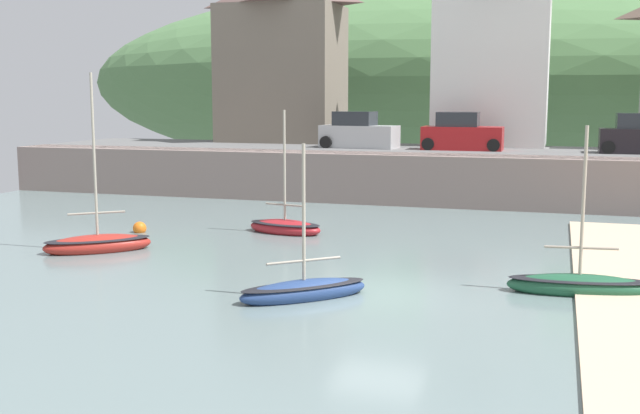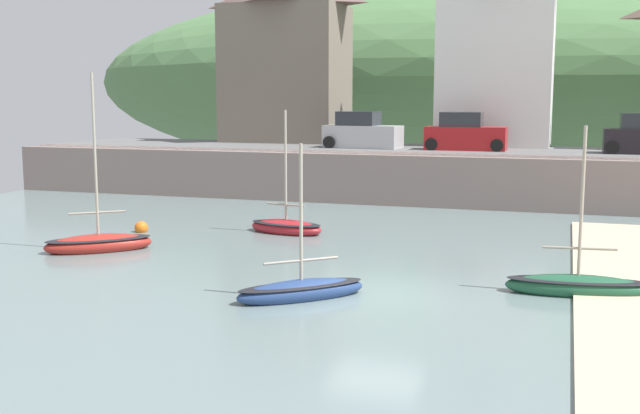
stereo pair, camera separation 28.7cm
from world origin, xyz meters
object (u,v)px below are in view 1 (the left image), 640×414
waterfront_building_left (282,56)px  waterfront_building_centre (492,47)px  sailboat_nearest_shore (285,227)px  parked_car_near_slipway (358,133)px  mooring_buoy (140,228)px  parked_car_by_wall (461,134)px  fishing_boat_green (304,290)px  sailboat_tall_mast (579,285)px  sailboat_blue_trim (98,243)px

waterfront_building_left → waterfront_building_centre: 12.57m
sailboat_nearest_shore → parked_car_near_slipway: bearing=103.3°
parked_car_near_slipway → mooring_buoy: (-4.83, -14.65, -3.05)m
waterfront_building_left → parked_car_by_wall: 13.12m
waterfront_building_centre → fishing_boat_green: 27.66m
waterfront_building_left → sailboat_tall_mast: 30.21m
waterfront_building_left → sailboat_tall_mast: (17.02, -23.85, -7.36)m
sailboat_nearest_shore → fishing_boat_green: 9.64m
mooring_buoy → parked_car_near_slipway: bearing=71.8°
waterfront_building_left → parked_car_by_wall: (11.51, -4.50, -4.40)m
parked_car_by_wall → waterfront_building_centre: bearing=77.1°
waterfront_building_left → mooring_buoy: (1.18, -19.15, -7.45)m
waterfront_building_centre → parked_car_near_slipway: bearing=-145.6°
waterfront_building_left → sailboat_blue_trim: waterfront_building_left is taller
sailboat_blue_trim → parked_car_near_slipway: sailboat_blue_trim is taller
waterfront_building_left → sailboat_nearest_shore: waterfront_building_left is taller
sailboat_blue_trim → mooring_buoy: 3.64m
waterfront_building_centre → sailboat_nearest_shore: bearing=-109.0°
sailboat_blue_trim → parked_car_near_slipway: 18.97m
sailboat_tall_mast → mooring_buoy: sailboat_tall_mast is taller
sailboat_nearest_shore → mooring_buoy: bearing=-152.6°
sailboat_nearest_shore → sailboat_tall_mast: sailboat_nearest_shore is taller
waterfront_building_left → sailboat_blue_trim: 23.96m
sailboat_nearest_shore → parked_car_near_slipway: 13.43m
waterfront_building_centre → sailboat_tall_mast: (4.45, -23.85, -7.64)m
parked_car_near_slipway → parked_car_by_wall: bearing=5.9°
mooring_buoy → sailboat_blue_trim: bearing=-81.5°
parked_car_by_wall → fishing_boat_green: bearing=-93.1°
waterfront_building_centre → fishing_boat_green: waterfront_building_centre is taller
waterfront_building_centre → parked_car_near_slipway: waterfront_building_centre is taller
sailboat_nearest_shore → sailboat_blue_trim: bearing=-121.9°
waterfront_building_left → sailboat_nearest_shore: 20.15m
waterfront_building_left → sailboat_blue_trim: (1.71, -22.75, -7.34)m
waterfront_building_left → mooring_buoy: size_ratio=19.88×
sailboat_blue_trim → mooring_buoy: size_ratio=11.81×
sailboat_blue_trim → waterfront_building_left: bearing=54.7°
fishing_boat_green → parked_car_near_slipway: parked_car_near_slipway is taller
parked_car_near_slipway → mooring_buoy: 15.72m
sailboat_tall_mast → waterfront_building_left: bearing=118.8°
parked_car_near_slipway → waterfront_building_centre: bearing=40.3°
parked_car_near_slipway → sailboat_tall_mast: bearing=-54.5°
sailboat_blue_trim → fishing_boat_green: (8.54, -3.73, -0.04)m
fishing_boat_green → parked_car_near_slipway: (-4.25, 21.98, 2.98)m
waterfront_building_centre → sailboat_blue_trim: size_ratio=1.77×
sailboat_tall_mast → fishing_boat_green: sailboat_tall_mast is taller
waterfront_building_left → sailboat_nearest_shore: size_ratio=2.13×
sailboat_tall_mast → mooring_buoy: bearing=156.7°
fishing_boat_green → mooring_buoy: size_ratio=8.02×
waterfront_building_centre → sailboat_blue_trim: (-10.85, -22.75, -7.62)m
sailboat_blue_trim → fishing_boat_green: size_ratio=1.47×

